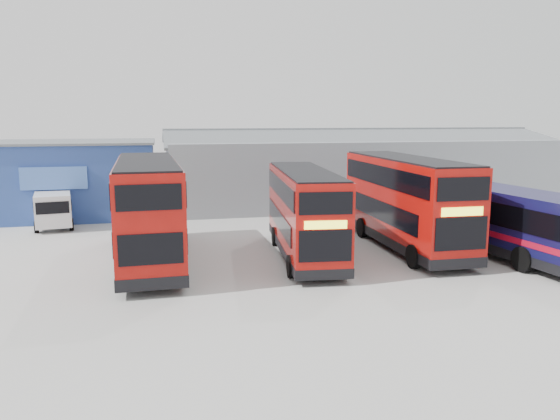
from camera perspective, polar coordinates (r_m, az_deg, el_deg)
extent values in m
plane|color=#9F9F9A|center=(24.22, 6.34, -6.53)|extent=(120.00, 120.00, 0.00)
cube|color=navy|center=(40.71, -21.53, 3.02)|extent=(12.00, 8.00, 5.00)
cube|color=#595E63|center=(40.52, -21.76, 6.60)|extent=(12.30, 8.30, 0.15)
cube|color=#436DBF|center=(36.64, -22.55, 3.08)|extent=(3.96, 0.15, 1.40)
cube|color=gray|center=(44.99, 7.84, 4.18)|extent=(30.00, 12.00, 5.00)
cube|color=#595E63|center=(42.21, 9.25, 7.53)|extent=(30.50, 6.33, 1.29)
cube|color=#595E63|center=(47.45, 6.73, 7.81)|extent=(30.50, 6.33, 1.29)
cube|color=#A20D09|center=(26.10, -13.62, 0.17)|extent=(3.01, 11.34, 4.34)
cube|color=black|center=(26.49, -13.45, -4.01)|extent=(3.06, 11.38, 0.48)
cube|color=black|center=(25.81, -10.54, -0.97)|extent=(0.34, 9.55, 1.02)
cube|color=black|center=(25.79, -16.59, -1.23)|extent=(0.34, 9.55, 1.02)
cube|color=black|center=(25.97, -10.73, 3.15)|extent=(0.37, 10.62, 1.02)
cube|color=black|center=(25.95, -16.75, 2.91)|extent=(0.37, 10.62, 1.02)
cube|color=black|center=(31.78, -13.72, 0.70)|extent=(2.41, 0.13, 1.45)
cube|color=black|center=(31.55, -13.86, 4.17)|extent=(2.41, 0.13, 1.02)
cube|color=#FFFC35|center=(31.66, -13.79, 2.43)|extent=(1.93, 0.10, 0.38)
cube|color=black|center=(20.68, -13.33, -4.02)|extent=(2.36, 0.12, 1.18)
cube|color=black|center=(20.32, -13.54, 1.28)|extent=(2.36, 0.12, 0.97)
cube|color=black|center=(25.84, -13.82, 4.97)|extent=(2.85, 11.17, 0.11)
cylinder|color=black|center=(30.35, -11.15, -2.26)|extent=(0.38, 1.13, 1.12)
cylinder|color=black|center=(30.34, -16.01, -2.46)|extent=(0.38, 1.13, 1.12)
cylinder|color=black|center=(23.79, -10.22, -5.53)|extent=(0.38, 1.13, 1.12)
cylinder|color=black|center=(23.76, -16.45, -5.80)|extent=(0.38, 1.13, 1.12)
cube|color=#A20D09|center=(26.37, 2.57, -0.12)|extent=(3.32, 10.15, 3.84)
cube|color=black|center=(26.72, 2.54, -3.78)|extent=(3.36, 10.19, 0.43)
cube|color=black|center=(26.65, -0.13, -0.99)|extent=(0.86, 8.41, 0.90)
cube|color=black|center=(27.04, 4.95, -0.87)|extent=(0.86, 8.41, 0.90)
cube|color=black|center=(26.03, -0.03, 2.35)|extent=(0.95, 9.36, 0.90)
cube|color=black|center=(26.43, 5.17, 2.42)|extent=(0.95, 9.36, 0.90)
cube|color=black|center=(21.67, 4.76, -3.77)|extent=(2.13, 0.25, 1.28)
cube|color=black|center=(21.34, 4.83, 0.69)|extent=(2.13, 0.25, 0.90)
cube|color=#FFFC35|center=(21.48, 4.80, -1.56)|extent=(1.70, 0.20, 0.33)
cube|color=black|center=(31.34, 1.05, 0.44)|extent=(2.08, 0.25, 1.04)
cube|color=black|center=(31.11, 1.06, 3.55)|extent=(2.08, 0.25, 0.85)
cube|color=black|center=(26.11, 2.60, 4.08)|extent=(3.17, 9.99, 0.09)
cylinder|color=black|center=(23.24, 1.18, -5.90)|extent=(0.40, 1.01, 0.99)
cylinder|color=black|center=(23.67, 6.68, -5.68)|extent=(0.40, 1.01, 0.99)
cylinder|color=black|center=(29.00, -0.50, -2.76)|extent=(0.40, 1.01, 0.99)
cylinder|color=black|center=(29.34, 3.93, -2.63)|extent=(0.40, 1.01, 0.99)
cube|color=#A20D09|center=(28.92, 12.96, 1.01)|extent=(2.77, 11.09, 4.27)
cube|color=black|center=(29.26, 12.82, -2.72)|extent=(2.81, 11.14, 0.47)
cube|color=black|center=(28.85, 10.16, 0.08)|extent=(0.17, 9.38, 1.00)
cube|color=black|center=(29.95, 14.91, 0.25)|extent=(0.17, 9.38, 1.00)
cube|color=black|center=(28.22, 10.58, 3.52)|extent=(0.18, 10.43, 1.00)
cube|color=black|center=(29.34, 15.43, 3.57)|extent=(0.18, 10.43, 1.00)
cube|color=black|center=(24.18, 18.39, -2.37)|extent=(2.37, 0.08, 1.42)
cube|color=black|center=(23.87, 18.64, 2.09)|extent=(2.37, 0.08, 1.00)
cube|color=#FFFC35|center=(24.00, 18.53, -0.16)|extent=(1.90, 0.07, 0.37)
cube|color=black|center=(34.07, 9.03, 1.38)|extent=(2.32, 0.08, 1.16)
cube|color=black|center=(33.85, 9.11, 4.56)|extent=(2.32, 0.08, 0.95)
cube|color=black|center=(28.68, 13.12, 5.27)|extent=(2.61, 10.93, 0.11)
cylinder|color=black|center=(25.36, 13.82, -4.74)|extent=(0.35, 1.10, 1.10)
cylinder|color=black|center=(26.53, 18.76, -4.34)|extent=(0.35, 1.10, 1.10)
cylinder|color=black|center=(31.31, 8.59, -1.84)|extent=(0.35, 1.10, 1.10)
cylinder|color=black|center=(32.27, 12.80, -1.63)|extent=(0.35, 1.10, 1.10)
cube|color=#0C0F38|center=(29.38, 21.56, -0.60)|extent=(4.17, 12.33, 2.91)
cube|color=black|center=(29.62, 21.41, -2.99)|extent=(4.22, 12.38, 0.44)
cube|color=maroon|center=(29.48, 21.50, -1.60)|extent=(4.21, 12.37, 0.27)
cube|color=black|center=(30.00, 24.04, 0.34)|extent=(1.26, 10.05, 1.04)
cube|color=black|center=(28.17, 19.91, 0.05)|extent=(1.26, 10.05, 1.04)
cube|color=black|center=(34.10, 14.93, 1.42)|extent=(2.46, 0.35, 1.43)
cylinder|color=black|center=(33.69, 18.38, -1.37)|extent=(0.49, 1.18, 1.14)
cylinder|color=black|center=(32.15, 14.65, -1.70)|extent=(0.49, 1.18, 1.14)
cylinder|color=black|center=(26.31, 24.05, -4.73)|extent=(0.49, 1.18, 1.14)
cube|color=silver|center=(36.72, -22.60, 0.34)|extent=(2.79, 5.29, 1.91)
cube|color=black|center=(34.17, -22.68, 0.20)|extent=(1.80, 0.34, 0.70)
cube|color=black|center=(35.12, -24.33, 0.33)|extent=(0.19, 0.90, 0.60)
cube|color=black|center=(35.07, -20.99, 0.54)|extent=(0.19, 0.90, 0.60)
cylinder|color=black|center=(35.21, -24.10, -1.61)|extent=(0.35, 0.75, 0.72)
cylinder|color=black|center=(35.17, -20.96, -1.42)|extent=(0.35, 0.75, 0.72)
cylinder|color=black|center=(38.58, -23.92, -0.68)|extent=(0.35, 0.75, 0.72)
cylinder|color=black|center=(38.54, -21.06, -0.50)|extent=(0.35, 0.75, 0.72)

